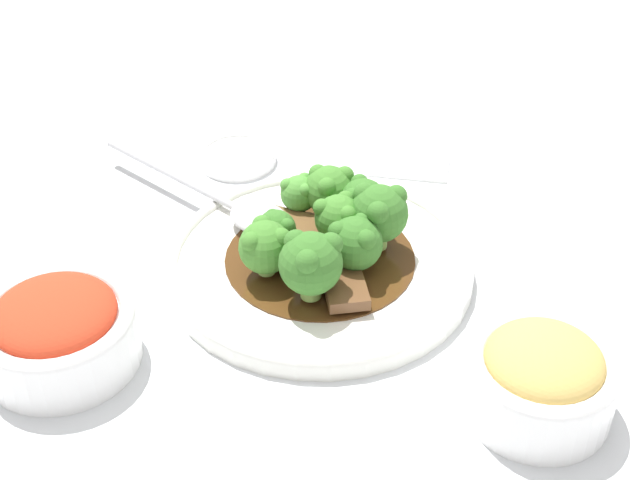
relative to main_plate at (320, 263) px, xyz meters
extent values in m
plane|color=silver|center=(0.00, 0.00, -0.01)|extent=(4.00, 4.00, 0.00)
cylinder|color=white|center=(0.00, 0.00, 0.00)|extent=(0.26, 0.26, 0.01)
torus|color=white|center=(0.00, 0.00, 0.00)|extent=(0.26, 0.26, 0.01)
cylinder|color=#4C2D14|center=(0.00, 0.00, 0.00)|extent=(0.16, 0.16, 0.00)
cube|color=brown|center=(0.05, 0.03, 0.01)|extent=(0.05, 0.04, 0.01)
cube|color=brown|center=(-0.02, -0.02, 0.01)|extent=(0.05, 0.08, 0.01)
cube|color=brown|center=(0.02, -0.01, 0.01)|extent=(0.05, 0.07, 0.01)
cylinder|color=#7FA84C|center=(0.05, 0.00, 0.02)|extent=(0.02, 0.02, 0.01)
sphere|color=#387028|center=(0.05, 0.00, 0.04)|extent=(0.05, 0.05, 0.05)
sphere|color=#387028|center=(0.07, 0.00, 0.06)|extent=(0.02, 0.02, 0.02)
sphere|color=#387028|center=(0.05, 0.01, 0.06)|extent=(0.02, 0.02, 0.02)
sphere|color=#387028|center=(0.05, -0.01, 0.06)|extent=(0.02, 0.02, 0.02)
cylinder|color=#7FA84C|center=(0.01, 0.03, 0.01)|extent=(0.01, 0.01, 0.01)
sphere|color=#387028|center=(0.01, 0.03, 0.03)|extent=(0.04, 0.04, 0.04)
sphere|color=#387028|center=(0.02, 0.04, 0.05)|extent=(0.02, 0.02, 0.02)
sphere|color=#387028|center=(0.00, 0.04, 0.05)|extent=(0.02, 0.02, 0.02)
sphere|color=#387028|center=(0.02, 0.02, 0.05)|extent=(0.02, 0.02, 0.02)
cylinder|color=#7FA84C|center=(0.03, -0.04, 0.01)|extent=(0.01, 0.01, 0.01)
sphere|color=#427F2D|center=(0.03, -0.04, 0.03)|extent=(0.04, 0.04, 0.04)
sphere|color=#427F2D|center=(0.03, -0.03, 0.05)|extent=(0.02, 0.02, 0.02)
sphere|color=#427F2D|center=(0.02, -0.04, 0.05)|extent=(0.02, 0.02, 0.02)
sphere|color=#427F2D|center=(0.04, -0.05, 0.05)|extent=(0.02, 0.02, 0.02)
cylinder|color=#8EB756|center=(-0.06, 0.00, 0.01)|extent=(0.01, 0.01, 0.01)
sphere|color=#427F2D|center=(-0.06, 0.00, 0.04)|extent=(0.04, 0.04, 0.04)
sphere|color=#427F2D|center=(-0.06, 0.01, 0.05)|extent=(0.02, 0.02, 0.02)
sphere|color=#427F2D|center=(-0.06, -0.01, 0.05)|extent=(0.02, 0.02, 0.02)
sphere|color=#427F2D|center=(-0.04, 0.00, 0.05)|extent=(0.02, 0.02, 0.02)
cylinder|color=#7FA84C|center=(-0.06, -0.03, 0.01)|extent=(0.01, 0.01, 0.01)
sphere|color=#4C8E38|center=(-0.06, -0.03, 0.03)|extent=(0.03, 0.03, 0.03)
sphere|color=#4C8E38|center=(-0.07, -0.02, 0.04)|extent=(0.01, 0.01, 0.01)
sphere|color=#4C8E38|center=(-0.05, -0.04, 0.04)|extent=(0.01, 0.01, 0.01)
sphere|color=#4C8E38|center=(-0.05, -0.02, 0.04)|extent=(0.01, 0.01, 0.01)
cylinder|color=#7FA84C|center=(0.00, -0.04, 0.01)|extent=(0.01, 0.01, 0.01)
sphere|color=#387028|center=(0.00, -0.04, 0.03)|extent=(0.03, 0.03, 0.03)
sphere|color=#387028|center=(-0.01, -0.04, 0.04)|extent=(0.01, 0.01, 0.01)
sphere|color=#387028|center=(0.01, -0.04, 0.04)|extent=(0.01, 0.01, 0.01)
sphere|color=#387028|center=(0.01, -0.03, 0.04)|extent=(0.01, 0.01, 0.01)
cylinder|color=#7FA84C|center=(-0.02, 0.05, 0.02)|extent=(0.02, 0.02, 0.02)
sphere|color=#387028|center=(-0.02, 0.05, 0.04)|extent=(0.05, 0.05, 0.05)
sphere|color=#387028|center=(-0.03, 0.03, 0.06)|extent=(0.02, 0.02, 0.02)
sphere|color=#387028|center=(0.00, 0.05, 0.06)|extent=(0.02, 0.02, 0.02)
sphere|color=#387028|center=(-0.03, 0.06, 0.06)|extent=(0.02, 0.02, 0.02)
cylinder|color=#7FA84C|center=(-0.01, 0.01, 0.02)|extent=(0.01, 0.01, 0.01)
sphere|color=#427F2D|center=(-0.01, 0.01, 0.04)|extent=(0.04, 0.04, 0.04)
sphere|color=#427F2D|center=(-0.01, 0.00, 0.05)|extent=(0.02, 0.02, 0.02)
sphere|color=#427F2D|center=(-0.01, 0.02, 0.05)|extent=(0.02, 0.02, 0.02)
sphere|color=#427F2D|center=(-0.03, 0.02, 0.05)|extent=(0.02, 0.02, 0.02)
cylinder|color=#8EB756|center=(-0.04, 0.03, 0.01)|extent=(0.01, 0.01, 0.01)
sphere|color=#387028|center=(-0.04, 0.03, 0.03)|extent=(0.04, 0.04, 0.04)
sphere|color=#387028|center=(-0.03, 0.02, 0.05)|extent=(0.02, 0.02, 0.02)
sphere|color=#387028|center=(-0.04, 0.04, 0.05)|extent=(0.02, 0.02, 0.02)
sphere|color=#387028|center=(-0.06, 0.03, 0.05)|extent=(0.02, 0.02, 0.02)
ellipsoid|color=#B7B7BC|center=(-0.03, -0.05, 0.02)|extent=(0.08, 0.08, 0.01)
cylinder|color=#B7B7BC|center=(-0.10, -0.16, 0.01)|extent=(0.10, 0.15, 0.01)
cylinder|color=white|center=(0.13, -0.18, -0.01)|extent=(0.06, 0.06, 0.01)
cylinder|color=white|center=(0.13, -0.18, 0.01)|extent=(0.12, 0.12, 0.04)
torus|color=white|center=(0.13, -0.18, 0.03)|extent=(0.12, 0.12, 0.01)
ellipsoid|color=red|center=(0.13, -0.18, 0.04)|extent=(0.09, 0.09, 0.03)
cylinder|color=white|center=(0.13, 0.17, -0.01)|extent=(0.06, 0.06, 0.01)
cylinder|color=white|center=(0.13, 0.17, 0.01)|extent=(0.10, 0.10, 0.04)
torus|color=white|center=(0.13, 0.17, 0.03)|extent=(0.10, 0.10, 0.01)
ellipsoid|color=tan|center=(0.13, 0.17, 0.04)|extent=(0.08, 0.08, 0.03)
cylinder|color=white|center=(-0.16, -0.11, -0.01)|extent=(0.08, 0.08, 0.01)
torus|color=white|center=(-0.16, -0.11, 0.00)|extent=(0.08, 0.08, 0.01)
cube|color=white|center=(-0.22, 0.06, -0.01)|extent=(0.13, 0.09, 0.01)
camera|label=1|loc=(0.58, 0.08, 0.46)|focal=50.00mm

